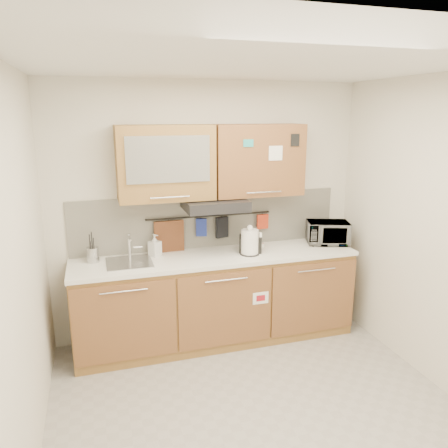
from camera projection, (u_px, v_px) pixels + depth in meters
floor at (258, 412)px, 3.44m from camera, size 3.20×3.20×0.00m
ceiling at (266, 62)px, 2.80m from camera, size 3.20×3.20×0.00m
wall_back at (208, 211)px, 4.51m from camera, size 3.20×0.00×3.20m
wall_left at (18, 278)px, 2.67m from camera, size 0.00×3.00×3.00m
wall_right at (444, 237)px, 3.56m from camera, size 0.00×3.00×3.00m
base_cabinet at (217, 303)px, 4.45m from camera, size 2.80×0.64×0.88m
countertop at (217, 257)px, 4.32m from camera, size 2.82×0.62×0.04m
backsplash at (209, 221)px, 4.52m from camera, size 2.80×0.02×0.56m
upper_cabinets at (212, 161)px, 4.21m from camera, size 1.82×0.37×0.70m
range_hood at (215, 204)px, 4.25m from camera, size 0.60×0.46×0.10m
sink at (129, 262)px, 4.10m from camera, size 0.42×0.40×0.26m
utensil_rail at (210, 216)px, 4.47m from camera, size 1.30×0.02×0.02m
utensil_crock at (93, 254)px, 4.10m from camera, size 0.13×0.13×0.29m
kettle at (250, 243)px, 4.32m from camera, size 0.22×0.19×0.30m
toaster at (250, 244)px, 4.40m from camera, size 0.26×0.20×0.17m
microwave at (328, 233)px, 4.68m from camera, size 0.50×0.41×0.24m
soap_bottle at (155, 245)px, 4.27m from camera, size 0.14×0.14×0.22m
cutting_board at (169, 239)px, 4.39m from camera, size 0.30×0.03×0.37m
oven_mitt at (201, 227)px, 4.46m from camera, size 0.11×0.06×0.18m
dark_pouch at (222, 227)px, 4.53m from camera, size 0.14×0.08×0.22m
pot_holder at (263, 222)px, 4.65m from camera, size 0.13×0.03×0.16m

